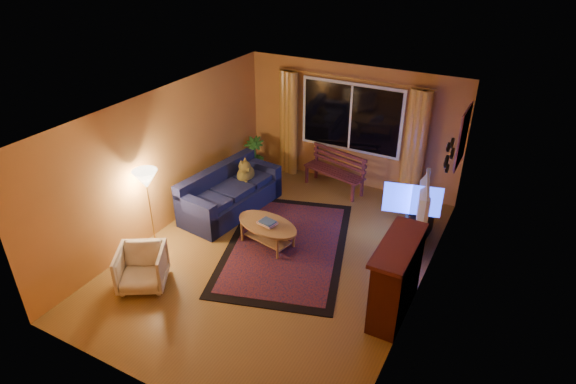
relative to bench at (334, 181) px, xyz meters
The scene contains 22 objects.
floor 2.55m from the bench, 87.13° to the right, with size 4.50×6.00×0.02m, color brown.
ceiling 3.43m from the bench, 87.13° to the right, with size 4.50×6.00×0.02m, color white.
wall_back 1.16m from the bench, 75.04° to the left, with size 4.50×0.02×2.50m, color #C47E3A.
wall_left 3.47m from the bench, 130.09° to the right, with size 0.02×6.00×2.50m, color #C47E3A.
wall_right 3.64m from the bench, 46.71° to the right, with size 0.02×6.00×2.50m, color #C47E3A.
window 1.32m from the bench, 72.81° to the left, with size 2.00×0.02×1.30m, color black.
curtain_rod 2.09m from the bench, 70.84° to the left, with size 0.03×0.03×3.20m, color #BF8C3F.
curtain_left 1.57m from the bench, 164.20° to the left, with size 0.36×0.36×2.24m, color gold.
curtain_right 1.77m from the bench, 13.19° to the left, with size 0.36×0.36×2.24m, color gold.
bench is the anchor object (origin of this frame).
potted_plant 1.89m from the bench, behind, with size 0.45×0.45×0.80m, color #235B1E.
sofa 2.20m from the bench, 129.02° to the right, with size 0.88×2.05×0.83m, color #16193D.
dog 1.88m from the bench, 136.96° to the right, with size 0.33×0.45×0.49m, color olive, non-canonical shape.
armchair 4.37m from the bench, 107.55° to the right, with size 0.68×0.64×0.70m, color beige.
floor_lamp 3.81m from the bench, 119.71° to the right, with size 0.24×0.24×1.41m, color #BF8C3F.
rug 2.28m from the bench, 87.27° to the right, with size 1.97×3.11×0.02m, color maroon.
coffee_table 2.37m from the bench, 94.81° to the right, with size 1.17×1.17×0.42m, color #9D6F3F.
tv_console 2.26m from the bench, 29.45° to the right, with size 0.37×1.11×0.46m, color black.
television 2.34m from the bench, 29.45° to the right, with size 1.20×0.16×0.69m, color black.
fireplace 3.67m from the bench, 53.42° to the right, with size 0.40×1.20×1.10m, color maroon.
mirror_cluster 3.09m from the bench, 27.83° to the right, with size 0.06×0.60×0.56m, color black, non-canonical shape.
painting 2.76m from the bench, ahead, with size 0.04×0.76×0.96m, color orange.
Camera 1 is at (3.18, -5.65, 4.77)m, focal length 30.00 mm.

